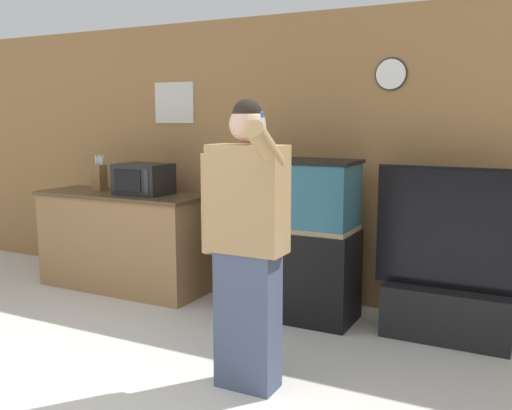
{
  "coord_description": "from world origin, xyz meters",
  "views": [
    {
      "loc": [
        2.34,
        -1.68,
        1.68
      ],
      "look_at": [
        0.47,
        1.95,
        1.05
      ],
      "focal_mm": 40.0,
      "sensor_mm": 36.0,
      "label": 1
    }
  ],
  "objects_px": {
    "aquarium_on_stand": "(292,239)",
    "tv_on_stand": "(448,290)",
    "microwave": "(144,179)",
    "person_standing": "(246,242)",
    "knife_block": "(99,177)",
    "counter_island": "(123,241)"
  },
  "relations": [
    {
      "from": "tv_on_stand",
      "to": "person_standing",
      "type": "bearing_deg",
      "value": -125.42
    },
    {
      "from": "counter_island",
      "to": "knife_block",
      "type": "xyz_separation_m",
      "value": [
        -0.33,
        0.06,
        0.61
      ]
    },
    {
      "from": "knife_block",
      "to": "person_standing",
      "type": "distance_m",
      "value": 2.76
    },
    {
      "from": "knife_block",
      "to": "counter_island",
      "type": "bearing_deg",
      "value": -11.01
    },
    {
      "from": "microwave",
      "to": "person_standing",
      "type": "xyz_separation_m",
      "value": [
        1.81,
        -1.32,
        -0.17
      ]
    },
    {
      "from": "knife_block",
      "to": "aquarium_on_stand",
      "type": "bearing_deg",
      "value": -0.97
    },
    {
      "from": "microwave",
      "to": "tv_on_stand",
      "type": "height_order",
      "value": "tv_on_stand"
    },
    {
      "from": "aquarium_on_stand",
      "to": "person_standing",
      "type": "xyz_separation_m",
      "value": [
        0.27,
        -1.32,
        0.26
      ]
    },
    {
      "from": "knife_block",
      "to": "microwave",
      "type": "bearing_deg",
      "value": -4.06
    },
    {
      "from": "counter_island",
      "to": "aquarium_on_stand",
      "type": "height_order",
      "value": "aquarium_on_stand"
    },
    {
      "from": "person_standing",
      "to": "aquarium_on_stand",
      "type": "bearing_deg",
      "value": 101.59
    },
    {
      "from": "knife_block",
      "to": "aquarium_on_stand",
      "type": "distance_m",
      "value": 2.17
    },
    {
      "from": "knife_block",
      "to": "person_standing",
      "type": "xyz_separation_m",
      "value": [
        2.4,
        -1.36,
        -0.16
      ]
    },
    {
      "from": "aquarium_on_stand",
      "to": "tv_on_stand",
      "type": "distance_m",
      "value": 1.29
    },
    {
      "from": "counter_island",
      "to": "knife_block",
      "type": "height_order",
      "value": "knife_block"
    },
    {
      "from": "knife_block",
      "to": "person_standing",
      "type": "height_order",
      "value": "person_standing"
    },
    {
      "from": "person_standing",
      "to": "microwave",
      "type": "bearing_deg",
      "value": 143.97
    },
    {
      "from": "microwave",
      "to": "person_standing",
      "type": "height_order",
      "value": "person_standing"
    },
    {
      "from": "aquarium_on_stand",
      "to": "tv_on_stand",
      "type": "bearing_deg",
      "value": 3.12
    },
    {
      "from": "aquarium_on_stand",
      "to": "tv_on_stand",
      "type": "relative_size",
      "value": 1.02
    },
    {
      "from": "microwave",
      "to": "knife_block",
      "type": "bearing_deg",
      "value": 175.94
    },
    {
      "from": "knife_block",
      "to": "aquarium_on_stand",
      "type": "xyz_separation_m",
      "value": [
        2.13,
        -0.04,
        -0.42
      ]
    }
  ]
}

